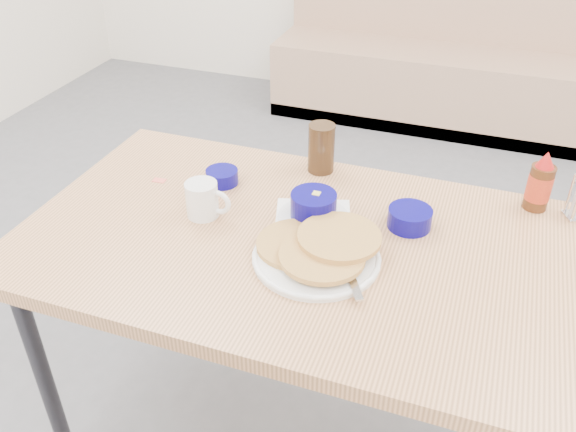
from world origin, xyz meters
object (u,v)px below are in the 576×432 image
(coffee_mug, at_px, (203,199))
(butter_bowl, at_px, (410,218))
(dining_table, at_px, (305,260))
(grits_setting, at_px, (313,210))
(booth_bench, at_px, (436,62))
(syrup_bottle, at_px, (540,184))
(pancake_plate, at_px, (318,251))
(amber_tumbler, at_px, (321,148))
(creamer_bowl, at_px, (222,177))

(coffee_mug, height_order, butter_bowl, coffee_mug)
(dining_table, distance_m, grits_setting, 0.13)
(booth_bench, bearing_deg, syrup_bottle, -76.67)
(dining_table, relative_size, butter_bowl, 12.76)
(pancake_plate, xyz_separation_m, coffee_mug, (-0.33, 0.08, 0.03))
(pancake_plate, height_order, amber_tumbler, amber_tumbler)
(coffee_mug, xyz_separation_m, syrup_bottle, (0.80, 0.32, 0.02))
(booth_bench, xyz_separation_m, amber_tumbler, (-0.07, -2.19, 0.48))
(butter_bowl, bearing_deg, syrup_bottle, 33.90)
(pancake_plate, relative_size, amber_tumbler, 2.10)
(amber_tumbler, bearing_deg, coffee_mug, -123.05)
(booth_bench, relative_size, pancake_plate, 6.38)
(booth_bench, distance_m, dining_table, 2.56)
(grits_setting, relative_size, butter_bowl, 2.34)
(creamer_bowl, bearing_deg, dining_table, -30.34)
(pancake_plate, relative_size, syrup_bottle, 1.81)
(booth_bench, bearing_deg, butter_bowl, -84.60)
(dining_table, xyz_separation_m, coffee_mug, (-0.28, 0.02, 0.11))
(creamer_bowl, bearing_deg, booth_bench, 82.68)
(dining_table, relative_size, amber_tumbler, 9.86)
(booth_bench, relative_size, dining_table, 1.36)
(pancake_plate, bearing_deg, dining_table, 130.38)
(dining_table, height_order, grits_setting, grits_setting)
(pancake_plate, distance_m, butter_bowl, 0.27)
(creamer_bowl, bearing_deg, grits_setting, -17.33)
(dining_table, bearing_deg, butter_bowl, 32.24)
(booth_bench, relative_size, coffee_mug, 15.67)
(booth_bench, bearing_deg, dining_table, -90.00)
(pancake_plate, bearing_deg, butter_bowl, 49.43)
(amber_tumbler, bearing_deg, syrup_bottle, 0.00)
(pancake_plate, bearing_deg, grits_setting, 111.93)
(butter_bowl, bearing_deg, amber_tumbler, 145.99)
(butter_bowl, bearing_deg, coffee_mug, -165.79)
(creamer_bowl, xyz_separation_m, syrup_bottle, (0.82, 0.16, 0.05))
(booth_bench, height_order, grits_setting, booth_bench)
(booth_bench, distance_m, amber_tumbler, 2.25)
(pancake_plate, distance_m, coffee_mug, 0.34)
(dining_table, height_order, amber_tumbler, amber_tumbler)
(butter_bowl, height_order, syrup_bottle, syrup_bottle)
(creamer_bowl, bearing_deg, syrup_bottle, 11.18)
(booth_bench, relative_size, syrup_bottle, 11.58)
(pancake_plate, bearing_deg, coffee_mug, 166.99)
(dining_table, height_order, creamer_bowl, creamer_bowl)
(dining_table, bearing_deg, amber_tumbler, 101.02)
(dining_table, bearing_deg, booth_bench, 90.00)
(coffee_mug, relative_size, syrup_bottle, 0.74)
(pancake_plate, xyz_separation_m, syrup_bottle, (0.47, 0.40, 0.05))
(amber_tumbler, bearing_deg, booth_bench, 88.27)
(amber_tumbler, bearing_deg, pancake_plate, -73.60)
(pancake_plate, distance_m, creamer_bowl, 0.43)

